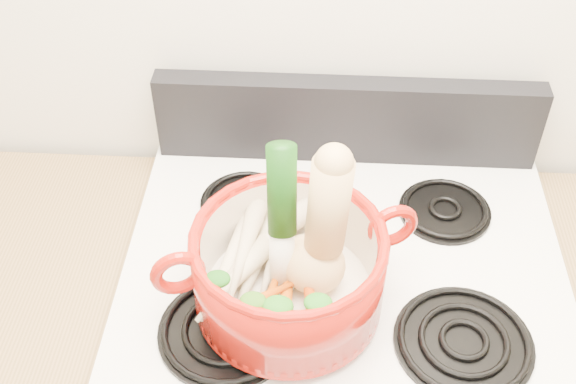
{
  "coord_description": "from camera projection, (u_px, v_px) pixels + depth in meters",
  "views": [
    {
      "loc": [
        -0.05,
        0.55,
        1.92
      ],
      "look_at": [
        -0.09,
        1.28,
        1.23
      ],
      "focal_mm": 45.0,
      "sensor_mm": 36.0,
      "label": 1
    }
  ],
  "objects": [
    {
      "name": "cooktop",
      "position": [
        344.0,
        269.0,
        1.29
      ],
      "size": [
        0.78,
        0.67,
        0.03
      ],
      "primitive_type": "cube",
      "color": "white",
      "rests_on": "stove_body"
    },
    {
      "name": "control_backsplash",
      "position": [
        347.0,
        120.0,
        1.44
      ],
      "size": [
        0.76,
        0.05,
        0.18
      ],
      "primitive_type": "cube",
      "color": "black",
      "rests_on": "cooktop"
    },
    {
      "name": "burner_front_left",
      "position": [
        227.0,
        329.0,
        1.16
      ],
      "size": [
        0.22,
        0.22,
        0.02
      ],
      "primitive_type": "cylinder",
      "color": "black",
      "rests_on": "cooktop"
    },
    {
      "name": "burner_front_right",
      "position": [
        464.0,
        341.0,
        1.15
      ],
      "size": [
        0.22,
        0.22,
        0.02
      ],
      "primitive_type": "cylinder",
      "color": "black",
      "rests_on": "cooktop"
    },
    {
      "name": "burner_back_left",
      "position": [
        246.0,
        201.0,
        1.38
      ],
      "size": [
        0.17,
        0.17,
        0.02
      ],
      "primitive_type": "cylinder",
      "color": "black",
      "rests_on": "cooktop"
    },
    {
      "name": "burner_back_right",
      "position": [
        445.0,
        209.0,
        1.37
      ],
      "size": [
        0.17,
        0.17,
        0.02
      ],
      "primitive_type": "cylinder",
      "color": "black",
      "rests_on": "cooktop"
    },
    {
      "name": "dutch_oven",
      "position": [
        289.0,
        270.0,
        1.14
      ],
      "size": [
        0.39,
        0.39,
        0.15
      ],
      "primitive_type": "cylinder",
      "rotation": [
        0.0,
        0.0,
        0.35
      ],
      "color": "#9A130A",
      "rests_on": "burner_front_left"
    },
    {
      "name": "pot_handle_left",
      "position": [
        178.0,
        273.0,
        1.07
      ],
      "size": [
        0.09,
        0.05,
        0.09
      ],
      "primitive_type": "torus",
      "rotation": [
        1.57,
        0.0,
        0.35
      ],
      "color": "#9A130A",
      "rests_on": "dutch_oven"
    },
    {
      "name": "pot_handle_right",
      "position": [
        393.0,
        226.0,
        1.14
      ],
      "size": [
        0.09,
        0.05,
        0.09
      ],
      "primitive_type": "torus",
      "rotation": [
        1.57,
        0.0,
        0.35
      ],
      "color": "#9A130A",
      "rests_on": "dutch_oven"
    },
    {
      "name": "squash",
      "position": [
        315.0,
        227.0,
        1.09
      ],
      "size": [
        0.15,
        0.14,
        0.27
      ],
      "primitive_type": null,
      "rotation": [
        0.0,
        0.05,
        -0.32
      ],
      "color": "tan",
      "rests_on": "dutch_oven"
    },
    {
      "name": "leek",
      "position": [
        282.0,
        222.0,
        1.08
      ],
      "size": [
        0.05,
        0.08,
        0.29
      ],
      "primitive_type": "cylinder",
      "rotation": [
        -0.13,
        0.0,
        0.1
      ],
      "color": "white",
      "rests_on": "dutch_oven"
    },
    {
      "name": "ginger",
      "position": [
        308.0,
        250.0,
        1.21
      ],
      "size": [
        0.08,
        0.07,
        0.04
      ],
      "primitive_type": "ellipsoid",
      "rotation": [
        0.0,
        0.0,
        -0.09
      ],
      "color": "tan",
      "rests_on": "dutch_oven"
    },
    {
      "name": "parsnip_0",
      "position": [
        256.0,
        262.0,
        1.18
      ],
      "size": [
        0.09,
        0.22,
        0.06
      ],
      "primitive_type": "cone",
      "rotation": [
        1.66,
        0.0,
        -0.25
      ],
      "color": "beige",
      "rests_on": "dutch_oven"
    },
    {
      "name": "parsnip_1",
      "position": [
        228.0,
        265.0,
        1.17
      ],
      "size": [
        0.11,
        0.21,
        0.06
      ],
      "primitive_type": "cone",
      "rotation": [
        1.66,
        0.0,
        -0.31
      ],
      "color": "#EFE2C2",
      "rests_on": "dutch_oven"
    },
    {
      "name": "parsnip_2",
      "position": [
        275.0,
        251.0,
        1.19
      ],
      "size": [
        0.07,
        0.18,
        0.05
      ],
      "primitive_type": "cone",
      "rotation": [
        1.66,
        0.0,
        -0.19
      ],
      "color": "beige",
      "rests_on": "dutch_oven"
    },
    {
      "name": "parsnip_3",
      "position": [
        234.0,
        279.0,
        1.14
      ],
      "size": [
        0.13,
        0.17,
        0.05
      ],
      "primitive_type": "cone",
      "rotation": [
        1.66,
        0.0,
        -0.6
      ],
      "color": "beige",
      "rests_on": "dutch_oven"
    },
    {
      "name": "parsnip_4",
      "position": [
        266.0,
        242.0,
        1.18
      ],
      "size": [
        0.18,
        0.19,
        0.06
      ],
      "primitive_type": "cone",
      "rotation": [
        1.66,
        0.0,
        -0.73
      ],
      "color": "#EFE2C3",
      "rests_on": "dutch_oven"
    },
    {
      "name": "parsnip_5",
      "position": [
        244.0,
        250.0,
        1.16
      ],
      "size": [
        0.07,
        0.2,
        0.05
      ],
      "primitive_type": "cone",
      "rotation": [
        1.66,
        0.0,
        -0.15
      ],
      "color": "beige",
      "rests_on": "dutch_oven"
    },
    {
      "name": "carrot_0",
      "position": [
        285.0,
        303.0,
        1.13
      ],
      "size": [
        0.04,
        0.17,
        0.05
      ],
      "primitive_type": "cone",
      "rotation": [
        1.66,
        0.0,
        -0.06
      ],
      "color": "#BE5B09",
      "rests_on": "dutch_oven"
    },
    {
      "name": "carrot_1",
      "position": [
        267.0,
        306.0,
        1.12
      ],
      "size": [
        0.06,
        0.14,
        0.04
      ],
      "primitive_type": "cone",
      "rotation": [
        1.66,
        0.0,
        -0.2
      ],
      "color": "#BA4709",
      "rests_on": "dutch_oven"
    },
    {
      "name": "carrot_2",
      "position": [
        311.0,
        304.0,
        1.11
      ],
      "size": [
        0.06,
        0.17,
        0.05
      ],
      "primitive_type": "cone",
      "rotation": [
        1.66,
        0.0,
        0.2
      ],
      "color": "#BC3109",
      "rests_on": "dutch_oven"
    },
    {
      "name": "carrot_3",
      "position": [
        257.0,
        301.0,
        1.12
      ],
      "size": [
        0.12,
        0.09,
        0.04
      ],
      "primitive_type": "cone",
      "rotation": [
        1.66,
        0.0,
        -1.01
      ],
      "color": "#BA4109",
      "rests_on": "dutch_oven"
    }
  ]
}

